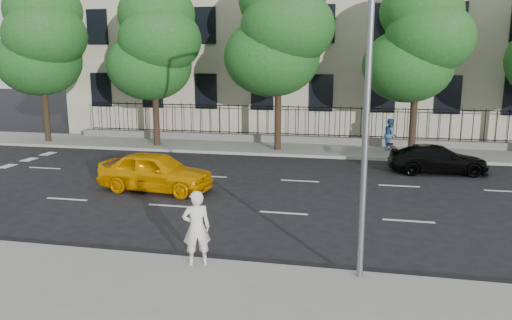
{
  "coord_description": "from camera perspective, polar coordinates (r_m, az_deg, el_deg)",
  "views": [
    {
      "loc": [
        2.38,
        -13.22,
        5.07
      ],
      "look_at": [
        -1.05,
        3.0,
        1.66
      ],
      "focal_mm": 35.0,
      "sensor_mm": 36.0,
      "label": 1
    }
  ],
  "objects": [
    {
      "name": "street_light",
      "position": [
        11.46,
        12.79,
        11.73
      ],
      "size": [
        0.25,
        3.32,
        8.05
      ],
      "color": "slate",
      "rests_on": "near_sidewalk"
    },
    {
      "name": "near_sidewalk",
      "position": [
        10.76,
        -2.35,
        -16.06
      ],
      "size": [
        60.0,
        4.0,
        0.15
      ],
      "primitive_type": "cube",
      "color": "gray",
      "rests_on": "ground"
    },
    {
      "name": "ground",
      "position": [
        14.36,
        1.63,
        -9.05
      ],
      "size": [
        120.0,
        120.0,
        0.0
      ],
      "primitive_type": "plane",
      "color": "black",
      "rests_on": "ground"
    },
    {
      "name": "iron_fence",
      "position": [
        29.36,
        7.15,
        2.87
      ],
      "size": [
        30.0,
        0.5,
        2.2
      ],
      "color": "slate",
      "rests_on": "far_sidewalk"
    },
    {
      "name": "pedestrian_far",
      "position": [
        27.9,
        15.1,
        2.85
      ],
      "size": [
        0.65,
        0.84,
        1.71
      ],
      "primitive_type": "imported",
      "rotation": [
        0.0,
        0.0,
        1.57
      ],
      "color": "#2B5698",
      "rests_on": "far_sidewalk"
    },
    {
      "name": "tree_a",
      "position": [
        32.32,
        -23.25,
        12.58
      ],
      "size": [
        5.71,
        5.31,
        9.39
      ],
      "color": "#382619",
      "rests_on": "far_sidewalk"
    },
    {
      "name": "lane_markings",
      "position": [
        18.83,
        4.23,
        -4.01
      ],
      "size": [
        49.6,
        4.62,
        0.01
      ],
      "primitive_type": null,
      "color": "silver",
      "rests_on": "ground"
    },
    {
      "name": "woman_near",
      "position": [
        12.13,
        -6.81,
        -7.7
      ],
      "size": [
        0.8,
        0.68,
        1.85
      ],
      "primitive_type": "imported",
      "rotation": [
        0.0,
        0.0,
        3.57
      ],
      "color": "#EFE9CD",
      "rests_on": "near_sidewalk"
    },
    {
      "name": "yellow_taxi",
      "position": [
        19.62,
        -11.41,
        -1.3
      ],
      "size": [
        4.62,
        2.23,
        1.52
      ],
      "primitive_type": "imported",
      "rotation": [
        0.0,
        0.0,
        1.47
      ],
      "color": "#F29B00",
      "rests_on": "ground"
    },
    {
      "name": "black_sedan",
      "position": [
        23.66,
        20.06,
        0.09
      ],
      "size": [
        4.47,
        2.13,
        1.26
      ],
      "primitive_type": "imported",
      "rotation": [
        0.0,
        0.0,
        1.66
      ],
      "color": "black",
      "rests_on": "ground"
    },
    {
      "name": "tree_d",
      "position": [
        26.73,
        18.09,
        12.71
      ],
      "size": [
        5.34,
        4.94,
        8.84
      ],
      "color": "#382619",
      "rests_on": "far_sidewalk"
    },
    {
      "name": "tree_b",
      "position": [
        28.92,
        -11.46,
        12.93
      ],
      "size": [
        5.53,
        5.12,
        8.97
      ],
      "color": "#382619",
      "rests_on": "far_sidewalk"
    },
    {
      "name": "far_sidewalk",
      "position": [
        27.78,
        6.82,
        1.19
      ],
      "size": [
        60.0,
        4.0,
        0.15
      ],
      "primitive_type": "cube",
      "color": "gray",
      "rests_on": "ground"
    },
    {
      "name": "tree_c",
      "position": [
        26.97,
        2.74,
        14.46
      ],
      "size": [
        5.89,
        5.5,
        9.8
      ],
      "color": "#382619",
      "rests_on": "far_sidewalk"
    }
  ]
}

